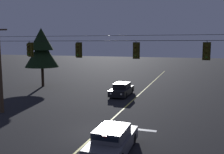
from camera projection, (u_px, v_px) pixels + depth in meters
The scene contains 11 objects.
ground_plane at pixel (96, 134), 16.11m from camera, with size 180.00×180.00×0.00m, color black.
lane_centre_stripe at pixel (128, 104), 23.86m from camera, with size 0.14×60.00×0.01m, color #D1C64C.
stop_bar_paint at pixel (131, 129), 17.06m from camera, with size 3.40×0.36×0.01m, color silver.
signal_span_assembly at pixel (108, 71), 17.70m from camera, with size 20.44×0.32×7.29m.
traffic_light_leftmost at pixel (29, 50), 19.45m from camera, with size 0.48×0.41×1.22m.
traffic_light_left_inner at pixel (78, 50), 18.18m from camera, with size 0.48×0.41×1.22m.
traffic_light_centre at pixel (136, 51), 16.88m from camera, with size 0.48×0.41×1.22m.
traffic_light_right_inner at pixel (207, 51), 15.51m from camera, with size 0.48×0.41×1.22m.
car_waiting_near_lane at pixel (112, 141), 13.27m from camera, with size 1.80×4.33×1.39m.
car_oncoming_lead at pixel (122, 90), 27.85m from camera, with size 1.80×4.42×1.39m.
tree_verge_near at pixel (42, 50), 33.21m from camera, with size 4.45×4.45×7.72m.
Camera 1 is at (5.76, -14.41, 5.73)m, focal length 40.55 mm.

